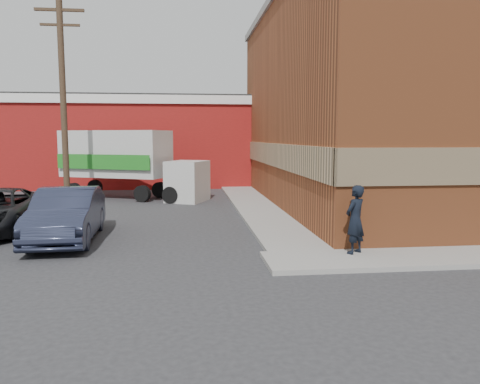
{
  "coord_description": "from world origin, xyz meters",
  "views": [
    {
      "loc": [
        -2.37,
        -11.75,
        3.07
      ],
      "look_at": [
        -0.65,
        3.24,
        1.3
      ],
      "focal_mm": 35.0,
      "sensor_mm": 36.0,
      "label": 1
    }
  ],
  "objects_px": {
    "brick_building": "(423,102)",
    "warehouse": "(131,141)",
    "utility_pole": "(63,97)",
    "man": "(355,219)",
    "box_truck": "(128,160)",
    "sedan": "(67,215)"
  },
  "relations": [
    {
      "from": "brick_building",
      "to": "man",
      "type": "distance_m",
      "value": 12.12
    },
    {
      "from": "brick_building",
      "to": "warehouse",
      "type": "distance_m",
      "value": 18.3
    },
    {
      "from": "warehouse",
      "to": "man",
      "type": "distance_m",
      "value": 22.0
    },
    {
      "from": "brick_building",
      "to": "sedan",
      "type": "xyz_separation_m",
      "value": [
        -14.41,
        -6.55,
        -3.9
      ]
    },
    {
      "from": "brick_building",
      "to": "utility_pole",
      "type": "bearing_deg",
      "value": 179.98
    },
    {
      "from": "warehouse",
      "to": "box_truck",
      "type": "height_order",
      "value": "warehouse"
    },
    {
      "from": "warehouse",
      "to": "brick_building",
      "type": "bearing_deg",
      "value": -37.2
    },
    {
      "from": "warehouse",
      "to": "box_truck",
      "type": "relative_size",
      "value": 2.29
    },
    {
      "from": "utility_pole",
      "to": "box_truck",
      "type": "distance_m",
      "value": 4.69
    },
    {
      "from": "warehouse",
      "to": "man",
      "type": "bearing_deg",
      "value": -68.95
    },
    {
      "from": "warehouse",
      "to": "utility_pole",
      "type": "relative_size",
      "value": 1.81
    },
    {
      "from": "warehouse",
      "to": "sedan",
      "type": "bearing_deg",
      "value": -89.73
    },
    {
      "from": "utility_pole",
      "to": "man",
      "type": "height_order",
      "value": "utility_pole"
    },
    {
      "from": "utility_pole",
      "to": "box_truck",
      "type": "height_order",
      "value": "utility_pole"
    },
    {
      "from": "box_truck",
      "to": "sedan",
      "type": "bearing_deg",
      "value": -69.18
    },
    {
      "from": "brick_building",
      "to": "man",
      "type": "height_order",
      "value": "brick_building"
    },
    {
      "from": "utility_pole",
      "to": "man",
      "type": "bearing_deg",
      "value": -45.26
    },
    {
      "from": "utility_pole",
      "to": "sedan",
      "type": "height_order",
      "value": "utility_pole"
    },
    {
      "from": "box_truck",
      "to": "man",
      "type": "bearing_deg",
      "value": -35.61
    },
    {
      "from": "utility_pole",
      "to": "sedan",
      "type": "bearing_deg",
      "value": -76.42
    },
    {
      "from": "brick_building",
      "to": "warehouse",
      "type": "relative_size",
      "value": 1.12
    },
    {
      "from": "warehouse",
      "to": "utility_pole",
      "type": "height_order",
      "value": "utility_pole"
    }
  ]
}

